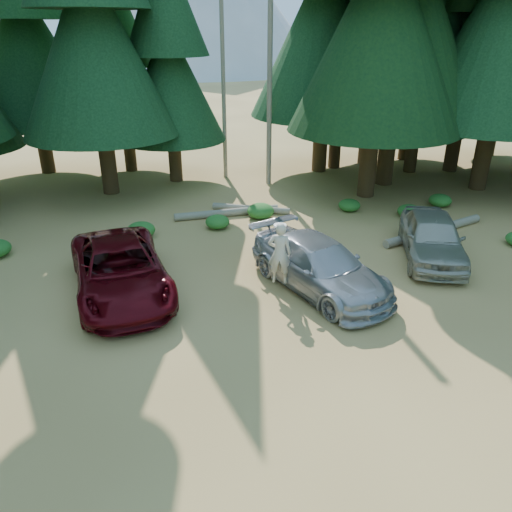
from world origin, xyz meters
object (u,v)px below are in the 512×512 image
Objects in this scene: log_right at (434,230)px; log_mid at (251,209)px; frisbee_player at (280,253)px; silver_minivan_center at (320,266)px; log_left at (227,213)px; silver_minivan_right at (432,237)px; red_pickup at (120,270)px.

log_mid is at bearing 128.45° from log_right.
silver_minivan_center is at bearing -164.49° from frisbee_player.
frisbee_player is 6.72m from log_left.
silver_minivan_right reaches higher than log_right.
silver_minivan_center is at bearing -78.95° from log_left.
log_left is 1.12m from log_mid.
red_pickup reaches higher than silver_minivan_center.
silver_minivan_right is 0.91× the size of log_right.
log_right is at bearing -29.25° from log_left.
log_mid is 0.67× the size of log_right.
frisbee_player is at bearing -69.68° from log_mid.
frisbee_player reaches higher than silver_minivan_center.
frisbee_player is at bearing -88.88° from log_left.
red_pickup is 1.65× the size of log_mid.
log_mid is (1.05, 0.40, -0.02)m from log_left.
silver_minivan_center is 4.54m from silver_minivan_right.
silver_minivan_right is 8.16m from log_left.
red_pickup is at bearing 171.52° from log_right.
silver_minivan_center is 7.08m from log_mid.
log_left is (3.65, 6.01, -0.61)m from red_pickup.
silver_minivan_right is at bearing -5.00° from silver_minivan_center.
silver_minivan_right is at bearing -143.10° from log_right.
silver_minivan_right is at bearing -148.46° from frisbee_player.
log_right is (5.39, 3.48, -0.58)m from silver_minivan_center.
silver_minivan_center is 6.44m from log_right.
silver_minivan_right is 2.43× the size of frisbee_player.
red_pickup is 11.55m from log_right.
red_pickup is at bearing -157.60° from silver_minivan_right.
silver_minivan_center is (5.77, -0.57, -0.02)m from red_pickup.
log_right is (1.12, 1.94, -0.61)m from silver_minivan_right.
frisbee_player is 0.43× the size of log_left.
frisbee_player is (-1.20, 0.01, 0.50)m from silver_minivan_center.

